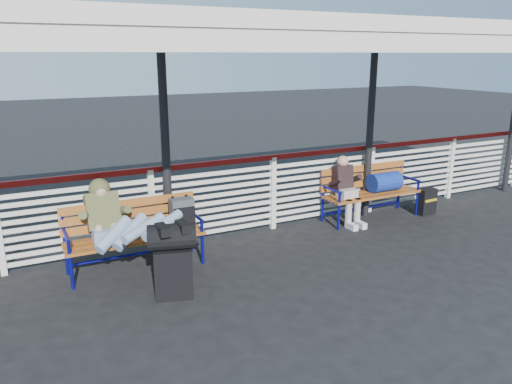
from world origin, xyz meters
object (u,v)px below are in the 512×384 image
bench_right (376,185)px  suitcase_side (426,201)px  bench_left (147,225)px  luggage_stack (173,258)px  companion_person (347,189)px  traveler_man (128,225)px

bench_right → suitcase_side: size_ratio=3.84×
bench_left → suitcase_side: (5.05, -0.03, -0.35)m
luggage_stack → bench_right: bearing=33.4°
luggage_stack → bench_right: (4.10, 1.29, 0.10)m
luggage_stack → bench_right: bench_right is taller
luggage_stack → companion_person: bearing=36.0°
bench_left → bench_right: bearing=3.6°
bench_right → companion_person: (-0.67, -0.04, 0.00)m
bench_right → companion_person: companion_person is taller
luggage_stack → suitcase_side: size_ratio=1.94×
companion_person → bench_right: bearing=3.3°
bench_left → traveler_man: traveler_man is taller
luggage_stack → traveler_man: (-0.35, 0.69, 0.24)m
luggage_stack → bench_right: size_ratio=0.51×
luggage_stack → suitcase_side: (5.03, 1.00, -0.26)m
luggage_stack → suitcase_side: bearing=27.2°
companion_person → bench_left: bearing=-176.4°
companion_person → suitcase_side: 1.66m
bench_left → companion_person: 3.46m
traveler_man → suitcase_side: bearing=3.4°
bench_left → bench_right: (4.12, 0.26, 0.01)m
companion_person → suitcase_side: bearing=-8.8°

